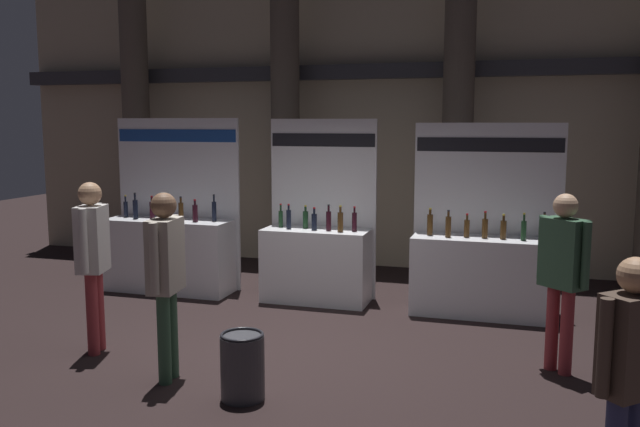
# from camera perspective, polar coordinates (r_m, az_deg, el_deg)

# --- Properties ---
(ground_plane) EXTENTS (26.61, 26.61, 0.00)m
(ground_plane) POSITION_cam_1_polar(r_m,az_deg,el_deg) (7.24, -2.97, -11.82)
(ground_plane) COLOR black
(hall_colonnade) EXTENTS (13.31, 1.09, 5.93)m
(hall_colonnade) POSITION_cam_1_polar(r_m,az_deg,el_deg) (11.18, 4.87, 10.13)
(hall_colonnade) COLOR tan
(hall_colonnade) RESTS_ON ground_plane
(exhibitor_booth_0) EXTENTS (1.95, 0.66, 2.50)m
(exhibitor_booth_0) POSITION_cam_1_polar(r_m,az_deg,el_deg) (9.87, -12.76, -2.87)
(exhibitor_booth_0) COLOR white
(exhibitor_booth_0) RESTS_ON ground_plane
(exhibitor_booth_1) EXTENTS (1.51, 0.66, 2.49)m
(exhibitor_booth_1) POSITION_cam_1_polar(r_m,az_deg,el_deg) (9.07, -0.26, -3.72)
(exhibitor_booth_1) COLOR white
(exhibitor_booth_1) RESTS_ON ground_plane
(exhibitor_booth_2) EXTENTS (1.88, 0.66, 2.43)m
(exhibitor_booth_2) POSITION_cam_1_polar(r_m,az_deg,el_deg) (8.68, 13.91, -4.53)
(exhibitor_booth_2) COLOR white
(exhibitor_booth_2) RESTS_ON ground_plane
(trash_bin) EXTENTS (0.39, 0.39, 0.60)m
(trash_bin) POSITION_cam_1_polar(r_m,az_deg,el_deg) (6.04, -6.68, -12.89)
(trash_bin) COLOR #38383D
(trash_bin) RESTS_ON ground_plane
(visitor_0) EXTENTS (0.28, 0.58, 1.80)m
(visitor_0) POSITION_cam_1_polar(r_m,az_deg,el_deg) (6.35, -13.14, -4.61)
(visitor_0) COLOR #33563D
(visitor_0) RESTS_ON ground_plane
(visitor_3) EXTENTS (0.34, 0.52, 1.82)m
(visitor_3) POSITION_cam_1_polar(r_m,az_deg,el_deg) (7.35, -18.98, -3.04)
(visitor_3) COLOR maroon
(visitor_3) RESTS_ON ground_plane
(visitor_4) EXTENTS (0.42, 0.42, 1.65)m
(visitor_4) POSITION_cam_1_polar(r_m,az_deg,el_deg) (4.50, 25.10, -11.84)
(visitor_4) COLOR navy
(visitor_4) RESTS_ON ground_plane
(visitor_5) EXTENTS (0.46, 0.45, 1.76)m
(visitor_5) POSITION_cam_1_polar(r_m,az_deg,el_deg) (6.81, 20.14, -4.26)
(visitor_5) COLOR maroon
(visitor_5) RESTS_ON ground_plane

